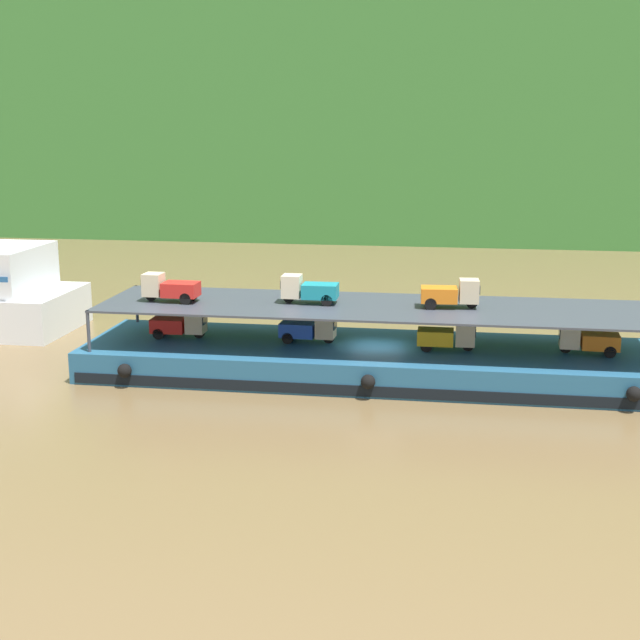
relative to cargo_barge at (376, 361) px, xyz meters
name	(u,v)px	position (x,y,z in m)	size (l,w,h in m)	color
ground_plane	(376,376)	(0.00, 0.02, -0.75)	(400.00, 400.00, 0.00)	brown
hillside_far_bank	(432,21)	(0.00, 60.98, 21.96)	(135.89, 33.68, 40.33)	#387533
cargo_barge	(376,361)	(0.00, 0.00, 0.00)	(28.42, 7.88, 1.50)	#23567A
cargo_rack	(377,307)	(0.00, 0.02, 2.69)	(26.82, 6.55, 2.00)	#383D47
mini_truck_lower_stern	(180,324)	(-9.95, 0.21, 1.44)	(2.76, 1.23, 1.38)	red
mini_truck_lower_aft	(309,329)	(-3.36, 0.26, 1.44)	(2.78, 1.28, 1.38)	#1E47B7
mini_truck_lower_mid	(447,336)	(3.40, -0.21, 1.44)	(2.74, 1.20, 1.38)	gold
mini_truck_lower_fore	(588,340)	(9.91, 0.12, 1.44)	(2.78, 1.27, 1.38)	orange
mini_truck_upper_stern	(170,288)	(-10.14, -0.57, 3.44)	(2.77, 1.24, 1.38)	red
mini_truck_upper_mid	(309,289)	(-3.34, 0.08, 3.44)	(2.74, 1.20, 1.38)	teal
mini_truck_upper_fore	(451,294)	(3.50, 0.11, 3.44)	(2.80, 1.30, 1.38)	orange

